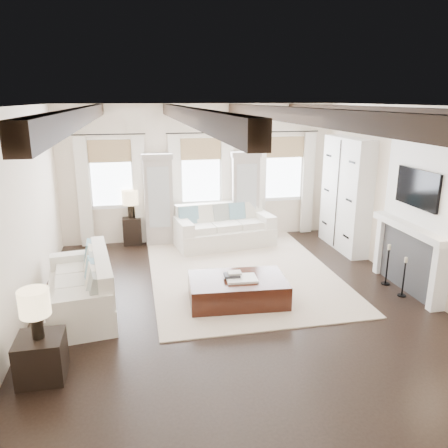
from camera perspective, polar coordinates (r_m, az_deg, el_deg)
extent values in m
plane|color=black|center=(7.38, 1.64, -10.56)|extent=(7.50, 7.50, 0.00)
cube|color=white|center=(10.42, -3.08, 6.63)|extent=(6.50, 0.04, 3.20)
cube|color=white|center=(3.52, 16.52, -13.69)|extent=(6.50, 0.04, 3.20)
cube|color=white|center=(6.85, -25.73, 0.01)|extent=(0.04, 7.50, 3.20)
cube|color=white|center=(8.19, 24.49, 2.58)|extent=(0.04, 7.50, 3.20)
cube|color=white|center=(6.60, 1.87, 15.14)|extent=(6.50, 7.50, 0.04)
cube|color=black|center=(6.45, -18.07, 13.29)|extent=(0.16, 7.40, 0.22)
cube|color=black|center=(6.46, -4.81, 14.01)|extent=(0.16, 7.40, 0.22)
cube|color=black|center=(6.81, 8.20, 14.01)|extent=(0.16, 7.40, 0.22)
cube|color=black|center=(7.43, 19.08, 13.48)|extent=(0.16, 7.40, 0.22)
cube|color=white|center=(10.28, -14.50, 6.30)|extent=(0.90, 0.03, 1.45)
cube|color=#A38358|center=(10.15, -14.72, 9.19)|extent=(0.94, 0.04, 0.50)
cube|color=white|center=(10.30, -17.82, 3.90)|extent=(0.28, 0.08, 2.50)
cube|color=white|center=(10.24, -10.90, 4.32)|extent=(0.28, 0.08, 2.50)
cylinder|color=black|center=(10.06, -14.88, 11.25)|extent=(1.60, 0.02, 0.02)
cube|color=white|center=(10.38, -3.06, 6.88)|extent=(0.90, 0.03, 1.45)
cube|color=#A38358|center=(10.25, -3.05, 9.75)|extent=(0.94, 0.04, 0.50)
cube|color=white|center=(10.28, -6.37, 4.56)|extent=(0.28, 0.08, 2.50)
cube|color=white|center=(10.46, 0.42, 4.86)|extent=(0.28, 0.08, 2.50)
cylinder|color=black|center=(10.17, -3.04, 11.80)|extent=(1.60, 0.02, 0.02)
cube|color=white|center=(10.88, 7.76, 7.18)|extent=(0.90, 0.03, 1.45)
cube|color=#A38358|center=(10.75, 7.97, 9.92)|extent=(0.94, 0.04, 0.50)
cube|color=white|center=(10.66, 4.70, 5.02)|extent=(0.28, 0.08, 2.50)
cube|color=white|center=(11.07, 10.90, 5.20)|extent=(0.28, 0.08, 2.50)
cylinder|color=black|center=(10.67, 8.14, 11.86)|extent=(1.60, 0.02, 0.02)
cube|color=#B3A89F|center=(10.22, -8.54, 2.86)|extent=(0.64, 0.38, 2.00)
cube|color=#B2B7BA|center=(9.99, -8.50, 3.44)|extent=(0.48, 0.02, 1.40)
cube|color=#B3A89F|center=(10.03, -8.79, 8.76)|extent=(0.70, 0.42, 0.12)
cube|color=#B3A89F|center=(10.52, 2.68, 3.41)|extent=(0.64, 0.38, 2.00)
cube|color=#B2B7BA|center=(10.30, 2.97, 3.98)|extent=(0.48, 0.02, 1.40)
cube|color=#B3A89F|center=(10.34, 2.76, 9.15)|extent=(0.70, 0.42, 0.12)
cube|color=#2C2C2F|center=(8.42, 23.16, -4.39)|extent=(0.18, 1.50, 1.10)
cube|color=black|center=(8.45, 22.88, -5.37)|extent=(0.10, 0.90, 0.70)
cube|color=white|center=(7.79, 26.31, -6.41)|extent=(0.26, 0.14, 1.10)
cube|color=white|center=(9.04, 20.05, -2.69)|extent=(0.26, 0.14, 1.10)
cube|color=white|center=(8.20, 23.23, -0.44)|extent=(0.32, 1.90, 0.12)
cube|color=white|center=(8.07, 24.61, 6.02)|extent=(0.10, 1.90, 1.80)
cube|color=black|center=(8.07, 24.00, 4.28)|extent=(0.07, 1.10, 0.64)
cube|color=silver|center=(10.11, 15.62, 3.74)|extent=(0.40, 1.70, 2.50)
cube|color=black|center=(10.01, 14.55, 3.71)|extent=(0.01, 0.02, 2.40)
cube|color=beige|center=(8.84, 2.03, -5.83)|extent=(3.52, 4.96, 0.02)
cube|color=white|center=(10.15, 0.07, -1.67)|extent=(2.35, 1.31, 0.42)
cube|color=white|center=(10.37, -0.65, 1.46)|extent=(2.13, 0.52, 0.53)
cube|color=white|center=(9.77, -5.32, -0.29)|extent=(0.40, 0.98, 0.28)
cube|color=white|center=(10.41, 5.13, 0.73)|extent=(0.40, 0.98, 0.28)
cube|color=white|center=(9.83, -3.20, -0.53)|extent=(0.68, 0.71, 0.15)
cube|color=white|center=(10.02, 0.17, -0.19)|extent=(0.68, 0.71, 0.15)
cube|color=white|center=(10.24, 3.41, 0.13)|extent=(0.68, 0.71, 0.15)
cube|color=#6495A7|center=(9.97, -4.64, 1.00)|extent=(0.47, 0.29, 0.46)
cube|color=silver|center=(10.07, -2.46, 1.20)|extent=(0.47, 0.29, 0.46)
cube|color=#BEBAA0|center=(10.19, -0.32, 1.40)|extent=(0.47, 0.29, 0.46)
cube|color=#6495A7|center=(10.33, 1.76, 1.58)|extent=(0.47, 0.29, 0.46)
cube|color=silver|center=(10.48, 3.79, 1.76)|extent=(0.47, 0.29, 0.46)
cube|color=white|center=(7.50, -18.23, -9.24)|extent=(1.22, 2.23, 0.41)
cube|color=white|center=(7.33, -15.64, -5.74)|extent=(0.47, 2.04, 0.51)
cube|color=white|center=(8.24, -18.58, -4.44)|extent=(0.94, 0.37, 0.26)
cube|color=white|center=(6.52, -18.29, -9.97)|extent=(0.94, 0.37, 0.26)
cube|color=white|center=(7.94, -18.86, -5.72)|extent=(0.67, 0.64, 0.14)
cube|color=white|center=(7.39, -18.81, -7.35)|extent=(0.67, 0.64, 0.14)
cube|color=white|center=(6.85, -18.74, -9.24)|extent=(0.67, 0.64, 0.14)
cube|color=#6495A7|center=(8.03, -17.25, -3.71)|extent=(0.27, 0.45, 0.44)
cube|color=silver|center=(7.74, -17.16, -4.44)|extent=(0.27, 0.45, 0.44)
cube|color=#BEBAA0|center=(7.45, -17.06, -5.23)|extent=(0.27, 0.45, 0.44)
cube|color=#6495A7|center=(7.17, -16.96, -6.08)|extent=(0.27, 0.45, 0.44)
cube|color=silver|center=(6.89, -16.84, -6.99)|extent=(0.27, 0.45, 0.44)
cube|color=#BEBAA0|center=(6.61, -16.72, -7.99)|extent=(0.27, 0.45, 0.44)
cube|color=black|center=(7.41, 1.78, -8.64)|extent=(1.67, 1.11, 0.42)
cube|color=white|center=(7.28, 2.31, -7.14)|extent=(0.53, 0.41, 0.04)
cube|color=#262628|center=(7.30, 1.03, -6.70)|extent=(0.27, 0.22, 0.04)
cube|color=beige|center=(7.31, 1.39, -6.38)|extent=(0.23, 0.19, 0.03)
cube|color=black|center=(5.98, -22.74, -15.78)|extent=(0.55, 0.55, 0.55)
cylinder|color=black|center=(5.78, -23.20, -12.18)|extent=(0.14, 0.14, 0.30)
cylinder|color=#F9D89E|center=(5.65, -23.55, -9.39)|extent=(0.36, 0.36, 0.32)
cube|color=black|center=(10.49, -11.89, -0.83)|extent=(0.42, 0.42, 0.63)
cylinder|color=black|center=(10.37, -12.04, 1.69)|extent=(0.15, 0.15, 0.32)
cylinder|color=#F9D89E|center=(10.29, -12.14, 3.46)|extent=(0.38, 0.38, 0.34)
cylinder|color=black|center=(8.29, 22.18, -8.63)|extent=(0.14, 0.14, 0.02)
cylinder|color=black|center=(8.18, 22.41, -6.66)|extent=(0.03, 0.03, 0.63)
cylinder|color=beige|center=(8.05, 22.68, -4.34)|extent=(0.05, 0.05, 0.09)
cylinder|color=black|center=(8.68, 20.32, -7.30)|extent=(0.16, 0.16, 0.02)
cylinder|color=black|center=(8.56, 20.54, -5.25)|extent=(0.03, 0.03, 0.69)
cylinder|color=beige|center=(8.44, 20.79, -2.83)|extent=(0.06, 0.06, 0.10)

